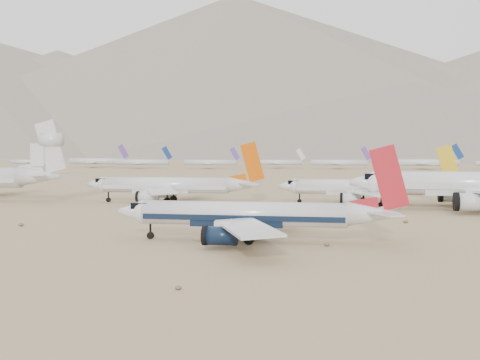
{
  "coord_description": "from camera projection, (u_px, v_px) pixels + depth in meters",
  "views": [
    {
      "loc": [
        26.83,
        -84.41,
        13.93
      ],
      "look_at": [
        4.05,
        45.81,
        7.0
      ],
      "focal_mm": 45.0,
      "sensor_mm": 36.0,
      "label": 1
    }
  ],
  "objects": [
    {
      "name": "ground",
      "position": [
        159.0,
        243.0,
        88.38
      ],
      "size": [
        7000.0,
        7000.0,
        0.0
      ],
      "primitive_type": "plane",
      "color": "#896B4F",
      "rests_on": "ground"
    },
    {
      "name": "main_airliner",
      "position": [
        256.0,
        215.0,
        89.5
      ],
      "size": [
        41.33,
        40.37,
        14.59
      ],
      "color": "silver",
      "rests_on": "ground"
    },
    {
      "name": "row2_gold_tail",
      "position": [
        366.0,
        188.0,
        149.6
      ],
      "size": [
        41.84,
        40.92,
        14.9
      ],
      "color": "silver",
      "rests_on": "ground"
    },
    {
      "name": "row2_orange_tail",
      "position": [
        173.0,
        186.0,
        153.19
      ],
      "size": [
        44.06,
        43.1,
        15.72
      ],
      "color": "silver",
      "rests_on": "ground"
    },
    {
      "name": "distant_storage_row",
      "position": [
        249.0,
        162.0,
        420.08
      ],
      "size": [
        465.65,
        56.4,
        15.06
      ],
      "color": "silver",
      "rests_on": "ground"
    },
    {
      "name": "mountain_range",
      "position": [
        361.0,
        86.0,
        1687.49
      ],
      "size": [
        7354.0,
        3024.0,
        470.0
      ],
      "color": "slate",
      "rests_on": "ground"
    },
    {
      "name": "desert_scrub",
      "position": [
        143.0,
        304.0,
        52.81
      ],
      "size": [
        261.14,
        121.67,
        0.63
      ],
      "color": "brown",
      "rests_on": "ground"
    }
  ]
}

